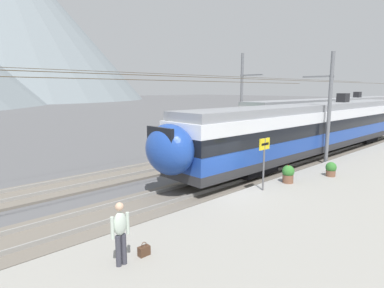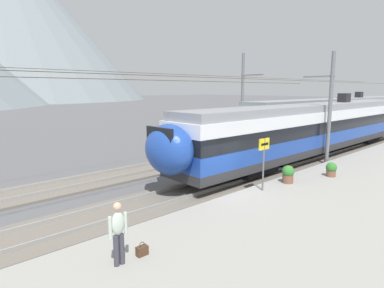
{
  "view_description": "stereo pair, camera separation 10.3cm",
  "coord_description": "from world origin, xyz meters",
  "px_view_note": "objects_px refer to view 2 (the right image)",
  "views": [
    {
      "loc": [
        -10.55,
        -9.32,
        4.87
      ],
      "look_at": [
        1.14,
        3.23,
        1.94
      ],
      "focal_mm": 30.1,
      "sensor_mm": 36.0,
      "label": 1
    },
    {
      "loc": [
        -10.48,
        -9.39,
        4.87
      ],
      "look_at": [
        1.14,
        3.23,
        1.94
      ],
      "focal_mm": 30.1,
      "sensor_mm": 36.0,
      "label": 2
    }
  ],
  "objects_px": {
    "potted_plant_platform_edge": "(331,169)",
    "passenger_walking": "(118,230)",
    "catenary_mast_far_side": "(244,98)",
    "handbag_beside_passenger": "(142,251)",
    "platform_sign": "(264,153)",
    "train_near_platform": "(315,127)",
    "train_far_track": "(338,113)",
    "catenary_mast_mid": "(328,107)",
    "potted_plant_by_shelter": "(288,173)"
  },
  "relations": [
    {
      "from": "potted_plant_by_shelter",
      "to": "passenger_walking",
      "type": "bearing_deg",
      "value": -174.09
    },
    {
      "from": "train_near_platform",
      "to": "catenary_mast_mid",
      "type": "height_order",
      "value": "catenary_mast_mid"
    },
    {
      "from": "handbag_beside_passenger",
      "to": "potted_plant_by_shelter",
      "type": "bearing_deg",
      "value": 6.36
    },
    {
      "from": "platform_sign",
      "to": "potted_plant_platform_edge",
      "type": "bearing_deg",
      "value": -12.64
    },
    {
      "from": "train_far_track",
      "to": "passenger_walking",
      "type": "relative_size",
      "value": 20.95
    },
    {
      "from": "catenary_mast_mid",
      "to": "train_near_platform",
      "type": "bearing_deg",
      "value": 43.39
    },
    {
      "from": "handbag_beside_passenger",
      "to": "train_near_platform",
      "type": "bearing_deg",
      "value": 12.65
    },
    {
      "from": "train_far_track",
      "to": "catenary_mast_far_side",
      "type": "height_order",
      "value": "catenary_mast_far_side"
    },
    {
      "from": "train_far_track",
      "to": "catenary_mast_mid",
      "type": "distance_m",
      "value": 18.41
    },
    {
      "from": "train_far_track",
      "to": "potted_plant_by_shelter",
      "type": "relative_size",
      "value": 40.92
    },
    {
      "from": "platform_sign",
      "to": "potted_plant_by_shelter",
      "type": "distance_m",
      "value": 2.26
    },
    {
      "from": "potted_plant_by_shelter",
      "to": "platform_sign",
      "type": "bearing_deg",
      "value": 175.81
    },
    {
      "from": "catenary_mast_mid",
      "to": "potted_plant_platform_edge",
      "type": "distance_m",
      "value": 5.28
    },
    {
      "from": "catenary_mast_far_side",
      "to": "handbag_beside_passenger",
      "type": "bearing_deg",
      "value": -148.98
    },
    {
      "from": "potted_plant_platform_edge",
      "to": "potted_plant_by_shelter",
      "type": "xyz_separation_m",
      "value": [
        -2.71,
        0.89,
        0.07
      ]
    },
    {
      "from": "train_far_track",
      "to": "passenger_walking",
      "type": "height_order",
      "value": "train_far_track"
    },
    {
      "from": "handbag_beside_passenger",
      "to": "train_far_track",
      "type": "bearing_deg",
      "value": 15.13
    },
    {
      "from": "catenary_mast_far_side",
      "to": "train_near_platform",
      "type": "bearing_deg",
      "value": -92.99
    },
    {
      "from": "train_near_platform",
      "to": "catenary_mast_far_side",
      "type": "xyz_separation_m",
      "value": [
        0.35,
        6.74,
        1.9
      ]
    },
    {
      "from": "potted_plant_platform_edge",
      "to": "passenger_walking",
      "type": "bearing_deg",
      "value": -179.43
    },
    {
      "from": "catenary_mast_mid",
      "to": "potted_plant_platform_edge",
      "type": "xyz_separation_m",
      "value": [
        -3.79,
        -2.13,
        -2.99
      ]
    },
    {
      "from": "potted_plant_platform_edge",
      "to": "handbag_beside_passenger",
      "type": "bearing_deg",
      "value": -179.41
    },
    {
      "from": "platform_sign",
      "to": "passenger_walking",
      "type": "xyz_separation_m",
      "value": [
        -7.92,
        -1.15,
        -0.78
      ]
    },
    {
      "from": "train_near_platform",
      "to": "catenary_mast_far_side",
      "type": "height_order",
      "value": "catenary_mast_far_side"
    },
    {
      "from": "train_far_track",
      "to": "catenary_mast_far_side",
      "type": "xyz_separation_m",
      "value": [
        -15.04,
        1.78,
        1.89
      ]
    },
    {
      "from": "catenary_mast_far_side",
      "to": "potted_plant_platform_edge",
      "type": "distance_m",
      "value": 12.49
    },
    {
      "from": "passenger_walking",
      "to": "handbag_beside_passenger",
      "type": "xyz_separation_m",
      "value": [
        0.7,
        0.0,
        -0.81
      ]
    },
    {
      "from": "passenger_walking",
      "to": "train_near_platform",
      "type": "bearing_deg",
      "value": 12.18
    },
    {
      "from": "catenary_mast_far_side",
      "to": "handbag_beside_passenger",
      "type": "relative_size",
      "value": 110.55
    },
    {
      "from": "train_near_platform",
      "to": "platform_sign",
      "type": "height_order",
      "value": "train_near_platform"
    },
    {
      "from": "potted_plant_by_shelter",
      "to": "train_near_platform",
      "type": "bearing_deg",
      "value": 19.27
    },
    {
      "from": "train_far_track",
      "to": "catenary_mast_far_side",
      "type": "relative_size",
      "value": 0.82
    },
    {
      "from": "train_far_track",
      "to": "platform_sign",
      "type": "relative_size",
      "value": 15.0
    },
    {
      "from": "handbag_beside_passenger",
      "to": "potted_plant_platform_edge",
      "type": "distance_m",
      "value": 11.81
    },
    {
      "from": "train_near_platform",
      "to": "catenary_mast_mid",
      "type": "distance_m",
      "value": 2.84
    },
    {
      "from": "train_near_platform",
      "to": "train_far_track",
      "type": "distance_m",
      "value": 16.17
    },
    {
      "from": "catenary_mast_far_side",
      "to": "platform_sign",
      "type": "distance_m",
      "value": 14.26
    },
    {
      "from": "train_near_platform",
      "to": "catenary_mast_far_side",
      "type": "relative_size",
      "value": 0.65
    },
    {
      "from": "train_far_track",
      "to": "potted_plant_platform_edge",
      "type": "height_order",
      "value": "train_far_track"
    },
    {
      "from": "catenary_mast_mid",
      "to": "train_far_track",
      "type": "bearing_deg",
      "value": 21.06
    },
    {
      "from": "catenary_mast_mid",
      "to": "catenary_mast_far_side",
      "type": "bearing_deg",
      "value": 76.05
    },
    {
      "from": "catenary_mast_far_side",
      "to": "potted_plant_platform_edge",
      "type": "relative_size",
      "value": 57.77
    },
    {
      "from": "catenary_mast_mid",
      "to": "catenary_mast_far_side",
      "type": "height_order",
      "value": "catenary_mast_far_side"
    },
    {
      "from": "catenary_mast_far_side",
      "to": "handbag_beside_passenger",
      "type": "height_order",
      "value": "catenary_mast_far_side"
    },
    {
      "from": "platform_sign",
      "to": "handbag_beside_passenger",
      "type": "distance_m",
      "value": 7.48
    },
    {
      "from": "potted_plant_platform_edge",
      "to": "potted_plant_by_shelter",
      "type": "distance_m",
      "value": 2.85
    },
    {
      "from": "potted_plant_platform_edge",
      "to": "catenary_mast_far_side",
      "type": "bearing_deg",
      "value": 60.8
    },
    {
      "from": "potted_plant_platform_edge",
      "to": "catenary_mast_mid",
      "type": "bearing_deg",
      "value": 29.36
    },
    {
      "from": "potted_plant_platform_edge",
      "to": "potted_plant_by_shelter",
      "type": "height_order",
      "value": "potted_plant_by_shelter"
    },
    {
      "from": "train_far_track",
      "to": "potted_plant_by_shelter",
      "type": "bearing_deg",
      "value": -161.65
    }
  ]
}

